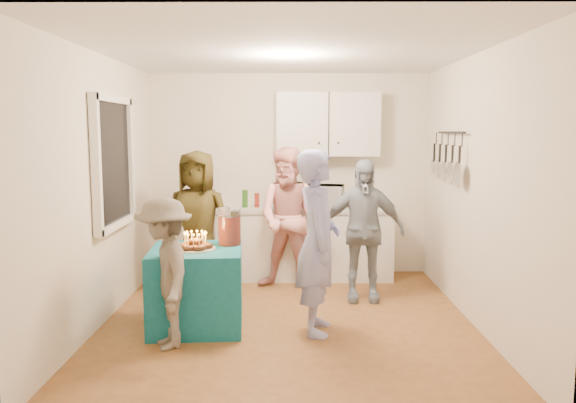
{
  "coord_description": "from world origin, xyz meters",
  "views": [
    {
      "loc": [
        0.03,
        -5.34,
        1.86
      ],
      "look_at": [
        0.0,
        0.35,
        1.15
      ],
      "focal_mm": 35.0,
      "sensor_mm": 36.0,
      "label": 1
    }
  ],
  "objects_px": {
    "microwave": "(323,196)",
    "woman_back_left": "(198,223)",
    "counter": "(304,244)",
    "party_table": "(197,288)",
    "man_birthday": "(318,242)",
    "woman_back_center": "(291,219)",
    "punch_jar": "(229,228)",
    "woman_back_right": "(362,230)",
    "child_near_left": "(165,273)"
  },
  "relations": [
    {
      "from": "child_near_left",
      "to": "microwave",
      "type": "bearing_deg",
      "value": 124.41
    },
    {
      "from": "microwave",
      "to": "woman_back_left",
      "type": "distance_m",
      "value": 1.66
    },
    {
      "from": "man_birthday",
      "to": "woman_back_center",
      "type": "bearing_deg",
      "value": 12.52
    },
    {
      "from": "party_table",
      "to": "man_birthday",
      "type": "bearing_deg",
      "value": -6.37
    },
    {
      "from": "party_table",
      "to": "child_near_left",
      "type": "relative_size",
      "value": 0.65
    },
    {
      "from": "woman_back_left",
      "to": "woman_back_right",
      "type": "xyz_separation_m",
      "value": [
        1.85,
        -0.21,
        -0.04
      ]
    },
    {
      "from": "counter",
      "to": "party_table",
      "type": "relative_size",
      "value": 2.59
    },
    {
      "from": "punch_jar",
      "to": "child_near_left",
      "type": "distance_m",
      "value": 0.89
    },
    {
      "from": "microwave",
      "to": "party_table",
      "type": "distance_m",
      "value": 2.35
    },
    {
      "from": "counter",
      "to": "woman_back_center",
      "type": "relative_size",
      "value": 1.31
    },
    {
      "from": "counter",
      "to": "man_birthday",
      "type": "height_order",
      "value": "man_birthday"
    },
    {
      "from": "punch_jar",
      "to": "man_birthday",
      "type": "height_order",
      "value": "man_birthday"
    },
    {
      "from": "microwave",
      "to": "party_table",
      "type": "height_order",
      "value": "microwave"
    },
    {
      "from": "counter",
      "to": "woman_back_left",
      "type": "bearing_deg",
      "value": -148.87
    },
    {
      "from": "counter",
      "to": "man_birthday",
      "type": "bearing_deg",
      "value": -87.75
    },
    {
      "from": "party_table",
      "to": "punch_jar",
      "type": "bearing_deg",
      "value": 33.74
    },
    {
      "from": "microwave",
      "to": "counter",
      "type": "bearing_deg",
      "value": -169.93
    },
    {
      "from": "party_table",
      "to": "woman_back_left",
      "type": "height_order",
      "value": "woman_back_left"
    },
    {
      "from": "counter",
      "to": "microwave",
      "type": "height_order",
      "value": "microwave"
    },
    {
      "from": "woman_back_center",
      "to": "microwave",
      "type": "bearing_deg",
      "value": 66.95
    },
    {
      "from": "woman_back_left",
      "to": "child_near_left",
      "type": "relative_size",
      "value": 1.26
    },
    {
      "from": "party_table",
      "to": "woman_back_left",
      "type": "relative_size",
      "value": 0.51
    },
    {
      "from": "party_table",
      "to": "woman_back_right",
      "type": "height_order",
      "value": "woman_back_right"
    },
    {
      "from": "woman_back_center",
      "to": "child_near_left",
      "type": "xyz_separation_m",
      "value": [
        -1.08,
        -1.83,
        -0.18
      ]
    },
    {
      "from": "microwave",
      "to": "punch_jar",
      "type": "distance_m",
      "value": 1.93
    },
    {
      "from": "counter",
      "to": "woman_back_right",
      "type": "distance_m",
      "value": 1.19
    },
    {
      "from": "party_table",
      "to": "woman_back_center",
      "type": "distance_m",
      "value": 1.67
    },
    {
      "from": "party_table",
      "to": "woman_back_right",
      "type": "bearing_deg",
      "value": 27.68
    },
    {
      "from": "party_table",
      "to": "woman_back_center",
      "type": "xyz_separation_m",
      "value": [
        0.9,
        1.33,
        0.46
      ]
    },
    {
      "from": "punch_jar",
      "to": "counter",
      "type": "bearing_deg",
      "value": 64.86
    },
    {
      "from": "microwave",
      "to": "punch_jar",
      "type": "height_order",
      "value": "microwave"
    },
    {
      "from": "woman_back_left",
      "to": "woman_back_right",
      "type": "relative_size",
      "value": 1.06
    },
    {
      "from": "counter",
      "to": "child_near_left",
      "type": "relative_size",
      "value": 1.67
    },
    {
      "from": "microwave",
      "to": "punch_jar",
      "type": "xyz_separation_m",
      "value": [
        -1.01,
        -1.64,
        -0.12
      ]
    },
    {
      "from": "punch_jar",
      "to": "child_near_left",
      "type": "height_order",
      "value": "child_near_left"
    },
    {
      "from": "counter",
      "to": "woman_back_center",
      "type": "distance_m",
      "value": 0.68
    },
    {
      "from": "woman_back_center",
      "to": "woman_back_right",
      "type": "height_order",
      "value": "woman_back_center"
    },
    {
      "from": "woman_back_right",
      "to": "child_near_left",
      "type": "bearing_deg",
      "value": -141.35
    },
    {
      "from": "microwave",
      "to": "woman_back_right",
      "type": "bearing_deg",
      "value": -58.26
    },
    {
      "from": "counter",
      "to": "party_table",
      "type": "bearing_deg",
      "value": -120.13
    },
    {
      "from": "counter",
      "to": "woman_back_left",
      "type": "relative_size",
      "value": 1.33
    },
    {
      "from": "microwave",
      "to": "woman_back_center",
      "type": "distance_m",
      "value": 0.69
    },
    {
      "from": "counter",
      "to": "man_birthday",
      "type": "relative_size",
      "value": 1.29
    },
    {
      "from": "counter",
      "to": "woman_back_left",
      "type": "distance_m",
      "value": 1.49
    },
    {
      "from": "counter",
      "to": "punch_jar",
      "type": "distance_m",
      "value": 1.88
    },
    {
      "from": "counter",
      "to": "woman_back_right",
      "type": "bearing_deg",
      "value": -57.28
    },
    {
      "from": "punch_jar",
      "to": "woman_back_left",
      "type": "bearing_deg",
      "value": 117.24
    },
    {
      "from": "counter",
      "to": "woman_back_right",
      "type": "height_order",
      "value": "woman_back_right"
    },
    {
      "from": "woman_back_right",
      "to": "child_near_left",
      "type": "relative_size",
      "value": 1.19
    },
    {
      "from": "microwave",
      "to": "woman_back_left",
      "type": "bearing_deg",
      "value": -143.02
    }
  ]
}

